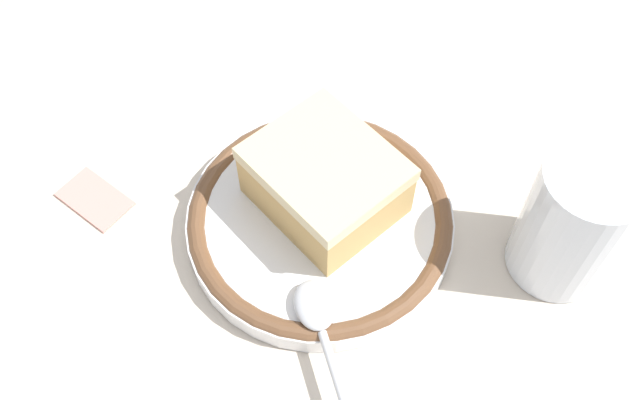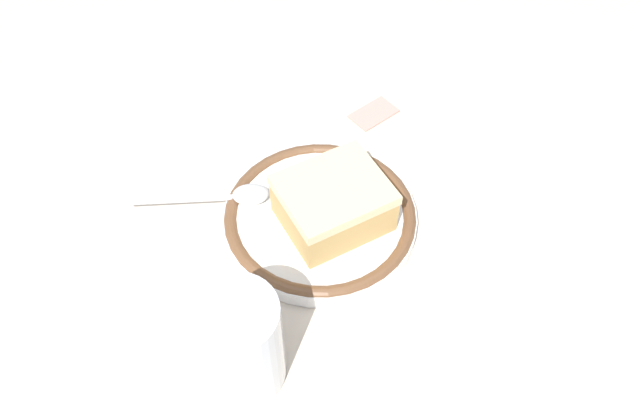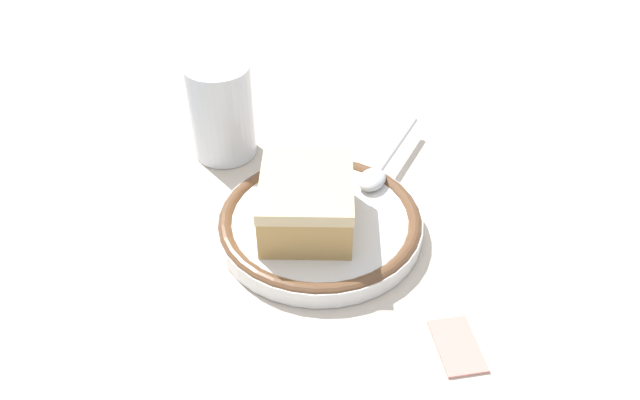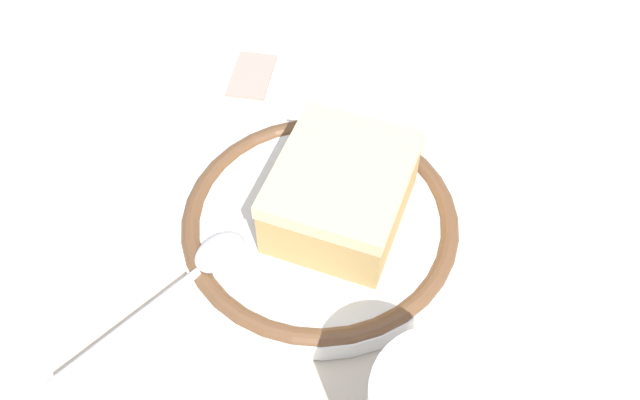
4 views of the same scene
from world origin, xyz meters
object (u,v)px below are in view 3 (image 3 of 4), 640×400
at_px(plate, 320,223).
at_px(sugar_packet, 458,343).
at_px(cup, 222,117).
at_px(cake_slice, 307,202).
at_px(spoon, 379,170).

bearing_deg(plate, sugar_packet, -138.49).
bearing_deg(cup, cake_slice, -143.85).
height_order(plate, sugar_packet, plate).
bearing_deg(sugar_packet, spoon, 16.20).
relative_size(spoon, sugar_packet, 2.59).
xyz_separation_m(cake_slice, cup, (0.12, 0.09, 0.00)).
relative_size(spoon, cup, 1.35).
xyz_separation_m(plate, cup, (0.12, 0.10, 0.03)).
height_order(cup, sugar_packet, cup).
relative_size(cup, sugar_packet, 1.92).
relative_size(plate, cake_slice, 1.93).
bearing_deg(cup, spoon, -109.04).
bearing_deg(sugar_packet, cup, 41.28).
bearing_deg(spoon, cake_slice, 138.74).
xyz_separation_m(cake_slice, spoon, (0.07, -0.06, -0.02)).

